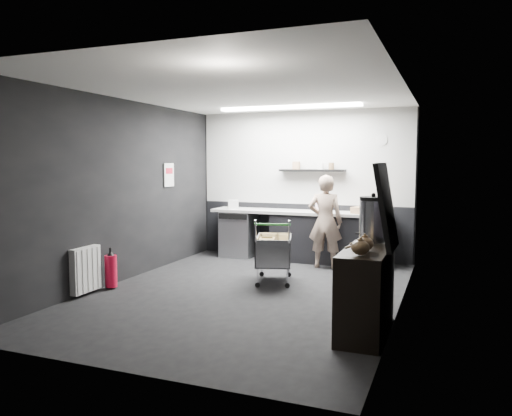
% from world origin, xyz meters
% --- Properties ---
extents(floor, '(5.50, 5.50, 0.00)m').
position_xyz_m(floor, '(0.00, 0.00, 0.00)').
color(floor, black).
rests_on(floor, ground).
extents(ceiling, '(5.50, 5.50, 0.00)m').
position_xyz_m(ceiling, '(0.00, 0.00, 2.70)').
color(ceiling, white).
rests_on(ceiling, wall_back).
extents(wall_back, '(5.50, 0.00, 5.50)m').
position_xyz_m(wall_back, '(0.00, 2.75, 1.35)').
color(wall_back, black).
rests_on(wall_back, floor).
extents(wall_front, '(5.50, 0.00, 5.50)m').
position_xyz_m(wall_front, '(0.00, -2.75, 1.35)').
color(wall_front, black).
rests_on(wall_front, floor).
extents(wall_left, '(0.00, 5.50, 5.50)m').
position_xyz_m(wall_left, '(-2.00, 0.00, 1.35)').
color(wall_left, black).
rests_on(wall_left, floor).
extents(wall_right, '(0.00, 5.50, 5.50)m').
position_xyz_m(wall_right, '(2.00, 0.00, 1.35)').
color(wall_right, black).
rests_on(wall_right, floor).
extents(kitchen_wall_panel, '(3.95, 0.02, 1.70)m').
position_xyz_m(kitchen_wall_panel, '(0.00, 2.73, 1.85)').
color(kitchen_wall_panel, '#B7B7B3').
rests_on(kitchen_wall_panel, wall_back).
extents(dado_panel, '(3.95, 0.02, 1.00)m').
position_xyz_m(dado_panel, '(0.00, 2.73, 0.50)').
color(dado_panel, black).
rests_on(dado_panel, wall_back).
extents(floating_shelf, '(1.20, 0.22, 0.04)m').
position_xyz_m(floating_shelf, '(0.20, 2.62, 1.62)').
color(floating_shelf, black).
rests_on(floating_shelf, wall_back).
extents(wall_clock, '(0.20, 0.03, 0.20)m').
position_xyz_m(wall_clock, '(1.40, 2.72, 2.15)').
color(wall_clock, silver).
rests_on(wall_clock, wall_back).
extents(poster, '(0.02, 0.30, 0.40)m').
position_xyz_m(poster, '(-1.98, 1.30, 1.55)').
color(poster, silver).
rests_on(poster, wall_left).
extents(poster_red_band, '(0.02, 0.22, 0.10)m').
position_xyz_m(poster_red_band, '(-1.98, 1.30, 1.62)').
color(poster_red_band, red).
rests_on(poster_red_band, poster).
extents(radiator, '(0.10, 0.50, 0.60)m').
position_xyz_m(radiator, '(-1.94, -0.90, 0.35)').
color(radiator, silver).
rests_on(radiator, wall_left).
extents(ceiling_strip, '(2.40, 0.20, 0.04)m').
position_xyz_m(ceiling_strip, '(0.00, 1.85, 2.67)').
color(ceiling_strip, white).
rests_on(ceiling_strip, ceiling).
extents(prep_counter, '(3.20, 0.61, 0.90)m').
position_xyz_m(prep_counter, '(0.14, 2.42, 0.46)').
color(prep_counter, black).
rests_on(prep_counter, floor).
extents(person, '(0.60, 0.42, 1.56)m').
position_xyz_m(person, '(0.61, 1.97, 0.78)').
color(person, beige).
rests_on(person, floor).
extents(shopping_cart, '(0.71, 0.98, 0.93)m').
position_xyz_m(shopping_cart, '(0.14, 0.72, 0.44)').
color(shopping_cart, silver).
rests_on(shopping_cart, floor).
extents(sideboard, '(0.50, 1.18, 1.77)m').
position_xyz_m(sideboard, '(1.77, -0.99, 0.56)').
color(sideboard, black).
rests_on(sideboard, floor).
extents(fire_extinguisher, '(0.17, 0.17, 0.55)m').
position_xyz_m(fire_extinguisher, '(-1.85, -0.49, 0.27)').
color(fire_extinguisher, red).
rests_on(fire_extinguisher, floor).
extents(cardboard_box, '(0.67, 0.59, 0.11)m').
position_xyz_m(cardboard_box, '(1.30, 2.37, 0.96)').
color(cardboard_box, '#9C7753').
rests_on(cardboard_box, prep_counter).
extents(pink_tub, '(0.17, 0.17, 0.17)m').
position_xyz_m(pink_tub, '(0.41, 2.42, 0.99)').
color(pink_tub, white).
rests_on(pink_tub, prep_counter).
extents(white_container, '(0.22, 0.20, 0.16)m').
position_xyz_m(white_container, '(-1.25, 2.37, 0.98)').
color(white_container, silver).
rests_on(white_container, prep_counter).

